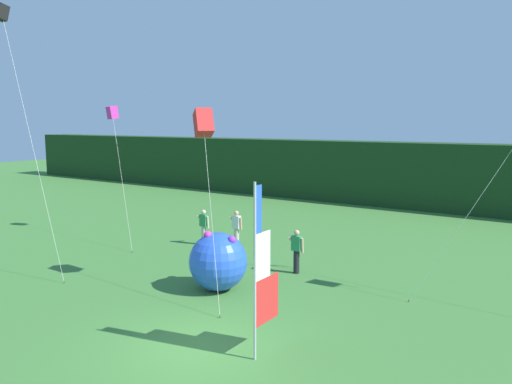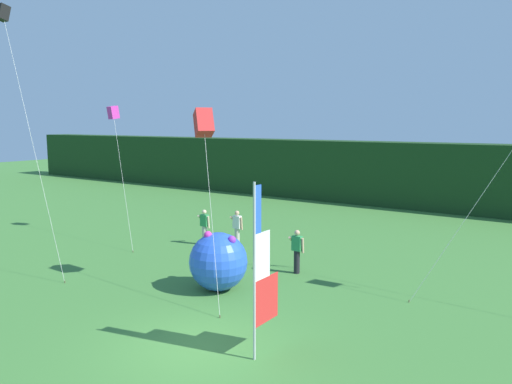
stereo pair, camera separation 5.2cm
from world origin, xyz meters
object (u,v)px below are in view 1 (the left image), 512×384
Objects in this scene: banner_flag at (262,273)px; kite_magenta_box_2 at (112,113)px; person_near_banner at (237,228)px; kite_red_box_4 at (203,123)px; person_mid_field at (297,250)px; inflatable_balloon at (218,261)px; person_far_left at (204,226)px; kite_black_box_1 at (2,15)px.

banner_flag is 15.15m from kite_magenta_box_2.
kite_red_box_4 is (2.24, -4.76, 4.54)m from person_near_banner.
person_mid_field is 11.66m from kite_magenta_box_2.
banner_flag is 10.11m from person_near_banner.
inflatable_balloon is 0.34× the size of kite_red_box_4.
person_mid_field is at bearing 68.33° from inflatable_balloon.
inflatable_balloon reaches higher than person_mid_field.
person_far_left is (-8.08, 7.47, -1.15)m from banner_flag.
kite_red_box_4 reaches higher than inflatable_balloon.
kite_red_box_4 is at bearing -23.02° from kite_magenta_box_2.
kite_magenta_box_2 is at bearing 152.77° from banner_flag.
person_near_banner is 1.04× the size of person_mid_field.
banner_flag is 4.92m from inflatable_balloon.
banner_flag is 2.61× the size of person_far_left.
kite_red_box_4 is (-4.20, 2.95, 3.45)m from banner_flag.
kite_magenta_box_2 is at bearing -171.12° from person_far_left.
banner_flag is 0.67× the size of kite_magenta_box_2.
kite_magenta_box_2 is (-6.58, -1.02, 4.99)m from person_near_banner.
banner_flag is at bearing -39.13° from inflatable_balloon.
person_near_banner is at bearing 8.78° from kite_magenta_box_2.
kite_black_box_1 is (-9.67, -4.96, 8.50)m from person_mid_field.
inflatable_balloon is (-1.21, -3.05, 0.11)m from person_mid_field.
kite_black_box_1 is at bearing -152.86° from person_mid_field.
kite_magenta_box_2 is 9.59m from kite_red_box_4.
kite_magenta_box_2 is (-9.28, 3.66, 4.93)m from inflatable_balloon.
person_far_left is (-5.56, 1.39, -0.01)m from person_mid_field.
inflatable_balloon is 12.07m from kite_black_box_1.
kite_red_box_4 is at bearing 144.89° from banner_flag.
kite_magenta_box_2 reaches higher than person_far_left.
banner_flag is at bearing -35.11° from kite_red_box_4.
inflatable_balloon is at bearing -111.67° from person_mid_field.
person_far_left is at bearing 57.07° from kite_black_box_1.
person_near_banner is 0.84× the size of inflatable_balloon.
person_near_banner is 0.17× the size of kite_black_box_1.
banner_flag is 0.43× the size of kite_black_box_1.
banner_flag is at bearing -67.49° from person_mid_field.
inflatable_balloon is at bearing 12.73° from kite_black_box_1.
person_near_banner is 1.05× the size of person_far_left.
kite_black_box_1 is at bearing -167.12° from kite_red_box_4.
person_near_banner is 1.66m from person_far_left.
person_near_banner is 4.25m from person_mid_field.
inflatable_balloon is (2.71, -4.68, 0.07)m from person_near_banner.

